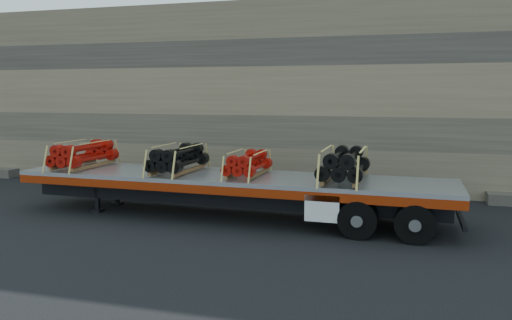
% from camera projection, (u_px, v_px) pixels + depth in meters
% --- Properties ---
extents(ground, '(120.00, 120.00, 0.00)m').
position_uv_depth(ground, '(263.00, 225.00, 13.75)').
color(ground, black).
rests_on(ground, ground).
extents(rock_wall, '(44.00, 3.00, 7.00)m').
position_uv_depth(rock_wall, '(306.00, 96.00, 19.49)').
color(rock_wall, '#7A6B54').
rests_on(rock_wall, ground).
extents(trailer, '(12.76, 2.78, 1.27)m').
position_uv_depth(trailer, '(229.00, 196.00, 14.54)').
color(trailer, '#B5B8BD').
rests_on(trailer, ground).
extents(bundle_front, '(1.18, 2.26, 0.79)m').
position_uv_depth(bundle_front, '(84.00, 155.00, 15.85)').
color(bundle_front, '#A71008').
rests_on(bundle_front, trailer).
extents(bundle_midfront, '(1.15, 2.21, 0.77)m').
position_uv_depth(bundle_midfront, '(178.00, 159.00, 14.88)').
color(bundle_midfront, black).
rests_on(bundle_midfront, trailer).
extents(bundle_midrear, '(0.99, 1.90, 0.66)m').
position_uv_depth(bundle_midrear, '(248.00, 164.00, 14.24)').
color(bundle_midrear, '#A71008').
rests_on(bundle_midrear, trailer).
extents(bundle_rear, '(1.24, 2.38, 0.83)m').
position_uv_depth(bundle_rear, '(344.00, 165.00, 13.42)').
color(bundle_rear, black).
rests_on(bundle_rear, trailer).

